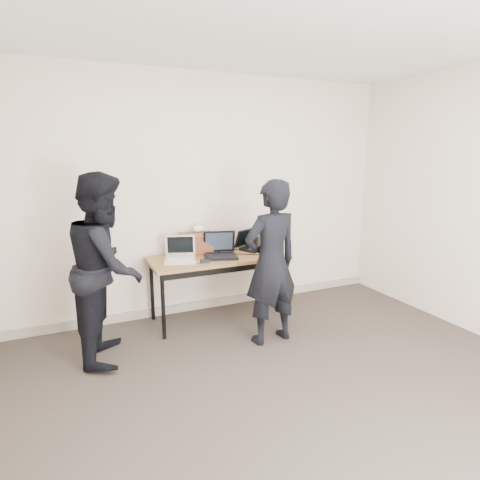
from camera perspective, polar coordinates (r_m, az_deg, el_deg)
room at (r=2.65m, az=12.29°, el=1.48°), size 4.60×4.60×2.80m
desk at (r=4.41m, az=-3.04°, el=-3.13°), size 1.50×0.66×0.72m
laptop_beige at (r=4.26m, az=-8.49°, el=-2.26°), size 0.40×0.39×0.26m
laptop_center at (r=4.39m, az=-2.84°, el=-1.58°), size 0.43×0.42×0.27m
laptop_right at (r=4.73m, az=1.60°, el=-0.66°), size 0.41×0.40×0.23m
leather_satchel at (r=4.52m, az=-6.24°, el=-0.38°), size 0.38×0.23×0.25m
tissue at (r=4.50m, az=-5.94°, el=1.62°), size 0.14×0.12×0.08m
equipment_box at (r=4.80m, az=3.15°, el=-0.09°), size 0.32×0.29×0.17m
power_brick at (r=4.17m, az=-5.04°, el=-3.01°), size 0.09×0.06×0.03m
cables at (r=4.41m, az=-2.48°, el=-2.28°), size 1.15×0.41×0.01m
person_typist at (r=3.86m, az=4.46°, el=-3.27°), size 0.62×0.45×1.60m
person_observer at (r=3.76m, az=-18.51°, el=-3.68°), size 0.80×0.94×1.68m
baseboard at (r=4.93m, az=-4.10°, el=-8.92°), size 4.50×0.03×0.10m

